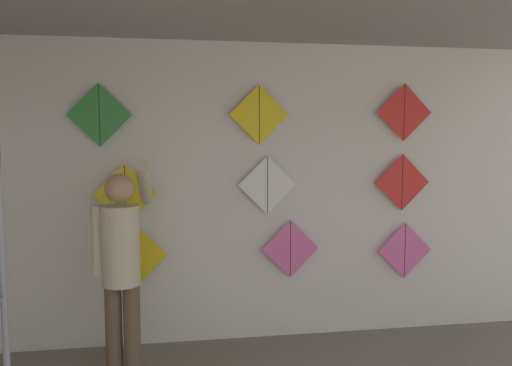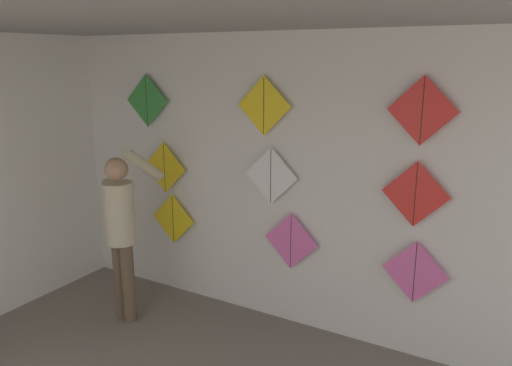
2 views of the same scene
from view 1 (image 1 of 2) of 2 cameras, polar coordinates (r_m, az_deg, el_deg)
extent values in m
cube|color=silver|center=(4.76, 1.94, -1.12)|extent=(5.76, 0.06, 2.80)
cylinder|color=slate|center=(2.58, -26.68, -16.03)|extent=(0.03, 0.03, 2.04)
cylinder|color=brown|center=(4.17, -15.93, -16.42)|extent=(0.13, 0.13, 0.81)
cylinder|color=brown|center=(4.12, -13.96, -16.61)|extent=(0.13, 0.13, 0.81)
cylinder|color=beige|center=(3.94, -15.20, -6.90)|extent=(0.29, 0.29, 0.61)
sphere|color=tan|center=(3.87, -15.36, -0.59)|extent=(0.22, 0.22, 0.22)
cylinder|color=beige|center=(3.99, -17.59, -6.31)|extent=(0.10, 0.10, 0.54)
cylinder|color=beige|center=(4.04, -12.68, 0.04)|extent=(0.10, 0.50, 0.39)
cube|color=yellow|center=(4.69, -13.50, -8.10)|extent=(0.55, 0.01, 0.55)
cylinder|color=black|center=(4.69, -13.50, -8.11)|extent=(0.01, 0.01, 0.53)
cube|color=pink|center=(4.79, 3.94, -7.52)|extent=(0.55, 0.01, 0.55)
cylinder|color=black|center=(4.79, 3.95, -7.52)|extent=(0.01, 0.01, 0.53)
cube|color=pink|center=(5.18, 16.64, -7.39)|extent=(0.55, 0.01, 0.55)
cylinder|color=black|center=(5.18, 16.65, -7.39)|extent=(0.01, 0.01, 0.53)
cube|color=yellow|center=(4.60, -14.74, -1.28)|extent=(0.55, 0.01, 0.55)
cylinder|color=black|center=(4.60, -14.74, -1.28)|extent=(0.01, 0.01, 0.53)
cube|color=white|center=(4.65, 1.33, -0.24)|extent=(0.55, 0.01, 0.55)
cylinder|color=black|center=(4.65, 1.33, -0.24)|extent=(0.01, 0.01, 0.53)
cube|color=red|center=(5.06, 16.37, 0.07)|extent=(0.55, 0.01, 0.55)
cylinder|color=black|center=(5.06, 16.38, 0.06)|extent=(0.01, 0.01, 0.53)
cube|color=#338C38|center=(4.60, -17.46, 7.43)|extent=(0.55, 0.01, 0.55)
cylinder|color=black|center=(4.60, -17.47, 7.43)|extent=(0.01, 0.01, 0.53)
cube|color=yellow|center=(4.62, 0.38, 7.82)|extent=(0.55, 0.01, 0.55)
cylinder|color=black|center=(4.62, 0.39, 7.82)|extent=(0.01, 0.01, 0.53)
cube|color=red|center=(5.05, 16.58, 7.73)|extent=(0.55, 0.01, 0.55)
cylinder|color=black|center=(5.04, 16.59, 7.73)|extent=(0.01, 0.01, 0.53)
camera|label=2|loc=(3.11, 72.20, 13.53)|focal=35.00mm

